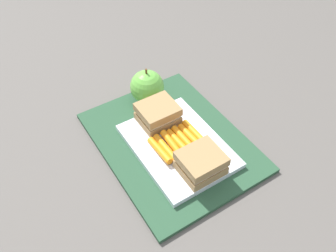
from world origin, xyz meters
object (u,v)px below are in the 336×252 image
food_tray (178,146)px  carrot_sticks_bundle (178,142)px  apple (147,87)px  sandwich_half_left (201,163)px  sandwich_half_right (158,114)px

food_tray → carrot_sticks_bundle: 0.01m
carrot_sticks_bundle → food_tray: bearing=-26.5°
food_tray → carrot_sticks_bundle: size_ratio=2.29×
food_tray → apple: size_ratio=2.57×
sandwich_half_left → apple: size_ratio=0.89×
food_tray → sandwich_half_right: size_ratio=2.88×
sandwich_half_left → carrot_sticks_bundle: bearing=0.2°
food_tray → sandwich_half_right: 0.08m
sandwich_half_left → apple: (0.24, -0.02, 0.01)m
apple → sandwich_half_right: bearing=165.1°
apple → carrot_sticks_bundle: bearing=172.1°
food_tray → carrot_sticks_bundle: (-0.00, 0.00, 0.01)m
sandwich_half_left → sandwich_half_right: 0.16m
sandwich_half_right → food_tray: bearing=180.0°
food_tray → carrot_sticks_bundle: carrot_sticks_bundle is taller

